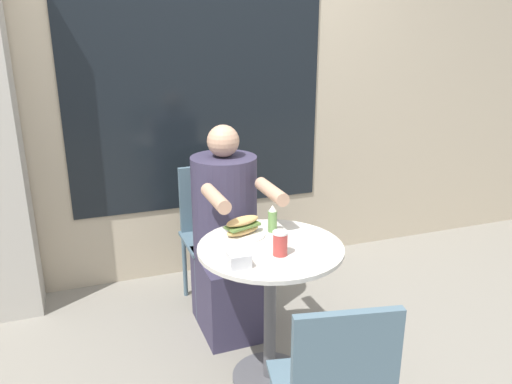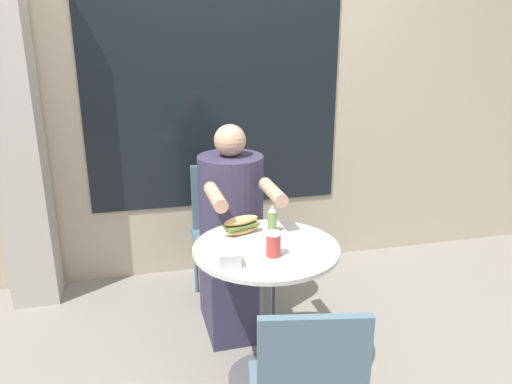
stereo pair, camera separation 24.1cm
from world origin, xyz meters
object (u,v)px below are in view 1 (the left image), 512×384
object	(u,v)px
diner_chair	(211,222)
seated_diner	(227,245)
drink_cup	(280,243)
condiment_bottle	(273,219)
sandwich_on_plate	(243,228)
cafe_table	(270,284)

from	to	relation	value
diner_chair	seated_diner	size ratio (longest dim) A/B	0.73
drink_cup	condiment_bottle	distance (m)	0.27
diner_chair	drink_cup	world-z (taller)	diner_chair
sandwich_on_plate	condiment_bottle	xyz separation A→B (m)	(0.15, -0.00, 0.03)
drink_cup	condiment_bottle	bearing A→B (deg)	75.78
seated_diner	sandwich_on_plate	bearing A→B (deg)	84.17
drink_cup	cafe_table	bearing A→B (deg)	93.07
drink_cup	seated_diner	bearing A→B (deg)	95.33
diner_chair	seated_diner	xyz separation A→B (m)	(0.00, -0.35, -0.00)
condiment_bottle	cafe_table	bearing A→B (deg)	-114.19
diner_chair	cafe_table	bearing A→B (deg)	92.29
sandwich_on_plate	drink_cup	distance (m)	0.28
diner_chair	seated_diner	world-z (taller)	seated_diner
cafe_table	sandwich_on_plate	distance (m)	0.30
diner_chair	drink_cup	bearing A→B (deg)	92.22
cafe_table	diner_chair	distance (m)	0.88
condiment_bottle	diner_chair	bearing A→B (deg)	100.09
drink_cup	condiment_bottle	world-z (taller)	condiment_bottle
cafe_table	diner_chair	xyz separation A→B (m)	(-0.06, 0.88, -0.01)
sandwich_on_plate	diner_chair	bearing A→B (deg)	87.96
cafe_table	diner_chair	world-z (taller)	diner_chair
seated_diner	condiment_bottle	world-z (taller)	seated_diner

